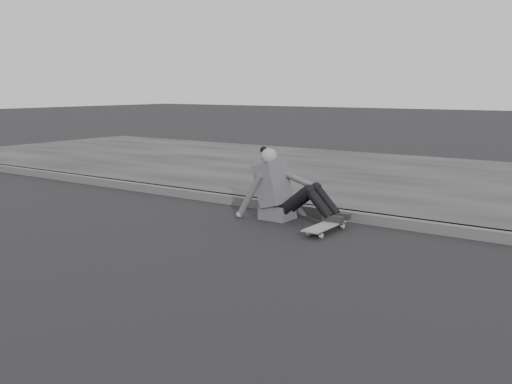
# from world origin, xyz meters

# --- Properties ---
(ground) EXTENTS (80.00, 80.00, 0.00)m
(ground) POSITION_xyz_m (0.00, 0.00, 0.00)
(ground) COLOR black
(ground) RESTS_ON ground
(curb) EXTENTS (24.00, 0.16, 0.12)m
(curb) POSITION_xyz_m (0.00, 2.58, 0.06)
(curb) COLOR #4B4B4B
(curb) RESTS_ON ground
(skateboard) EXTENTS (0.20, 0.78, 0.09)m
(skateboard) POSITION_xyz_m (-1.35, 1.92, 0.07)
(skateboard) COLOR #999994
(skateboard) RESTS_ON ground
(seated_woman) EXTENTS (1.38, 0.46, 0.88)m
(seated_woman) POSITION_xyz_m (-2.09, 2.16, 0.36)
(seated_woman) COLOR #4A4A4C
(seated_woman) RESTS_ON ground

